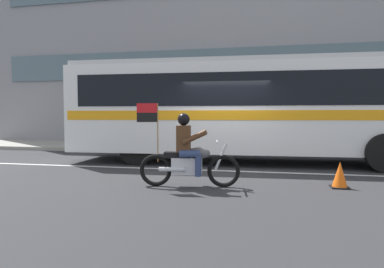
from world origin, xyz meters
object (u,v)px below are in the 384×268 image
Objects in this scene: transit_bus at (260,104)px; motorcycle_with_rider at (188,156)px; fire_hydrant at (213,140)px; traffic_cone at (340,176)px.

motorcycle_with_rider is at bearing -110.07° from transit_bus.
transit_bus is at bearing -55.65° from fire_hydrant.
transit_bus reaches higher than traffic_cone.
fire_hydrant is at bearing 93.60° from motorcycle_with_rider.
fire_hydrant is 1.36× the size of traffic_cone.
fire_hydrant is 7.17m from traffic_cone.
transit_bus is 4.42m from motorcycle_with_rider.
motorcycle_with_rider is 2.91× the size of fire_hydrant.
transit_bus is 5.55× the size of motorcycle_with_rider.
transit_bus reaches higher than motorcycle_with_rider.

